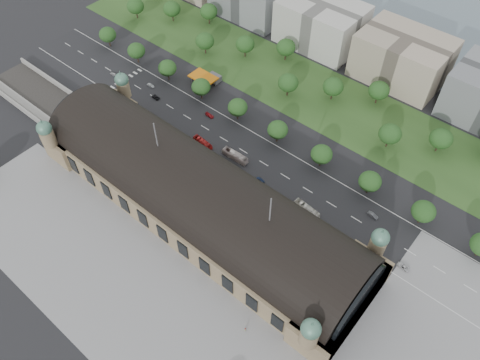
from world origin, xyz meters
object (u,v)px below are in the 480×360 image
Objects in this scene: traffic_car_6 at (403,266)px; parked_car_2 at (170,138)px; petrol_station at (209,78)px; bus_east at (307,209)px; bus_west at (203,143)px; bus_mid at (235,156)px; parked_car_1 at (114,103)px; traffic_car_4 at (260,180)px; traffic_car_5 at (373,215)px; pedestrian_0 at (245,329)px; parked_car_5 at (204,153)px; parked_car_6 at (165,137)px; traffic_car_0 at (113,74)px; traffic_car_2 at (156,97)px; traffic_car_1 at (151,85)px; parked_car_4 at (178,142)px; parked_car_3 at (147,117)px; traffic_car_3 at (210,115)px; parked_car_0 at (150,127)px.

parked_car_2 reaches higher than traffic_car_6.
petrol_station reaches higher than bus_east.
bus_mid reaches higher than bus_west.
parked_car_1 is (-25.00, -44.28, -2.15)m from petrol_station.
traffic_car_5 reaches higher than traffic_car_4.
pedestrian_0 reaches higher than parked_car_1.
parked_car_6 is (-20.98, -4.00, 0.09)m from parked_car_5.
traffic_car_0 is 77.83m from parked_car_5.
traffic_car_2 is at bearing -114.47° from petrol_station.
petrol_station is at bearing 85.17° from traffic_car_5.
traffic_car_5 reaches higher than traffic_car_1.
traffic_car_1 is 0.89× the size of parked_car_4.
bus_east is (75.91, 7.14, 0.91)m from parked_car_6.
traffic_car_1 is 52.01m from bus_west.
traffic_car_1 is 0.39× the size of bus_west.
petrol_station reaches higher than parked_car_3.
petrol_station reaches higher than traffic_car_3.
parked_car_4 is at bearing -74.31° from traffic_car_4.
petrol_station is 40.64m from parked_car_3.
traffic_car_6 is (112.70, -15.38, -0.01)m from traffic_car_3.
petrol_station is at bearing 52.86° from bus_mid.
parked_car_2 is at bearing -123.43° from traffic_car_1.
traffic_car_2 is 42.33m from bus_west.
parked_car_4 is (4.77, 0.60, -0.02)m from parked_car_2.
traffic_car_2 is 1.03× the size of traffic_car_5.
bus_west is 0.83× the size of bus_mid.
traffic_car_1 is 1.05× the size of parked_car_0.
parked_car_2 reaches higher than traffic_car_4.
traffic_car_6 is (143.29, -7.86, 0.01)m from traffic_car_2.
traffic_car_3 is 24.04m from parked_car_2.
pedestrian_0 is (88.72, -48.11, 0.09)m from parked_car_6.
traffic_car_3 is 23.18m from parked_car_4.
traffic_car_6 reaches higher than traffic_car_0.
traffic_car_1 is 57.07m from parked_car_5.
parked_car_0 reaches higher than traffic_car_0.
parked_car_5 is (58.01, 4.00, -0.11)m from parked_car_1.
traffic_car_6 is 0.91× the size of parked_car_6.
parked_car_1 is 1.42× the size of parked_car_3.
parked_car_0 is at bearing -111.47° from parked_car_5.
parked_car_4 is at bearing 78.31° from traffic_car_0.
traffic_car_2 is at bearing 121.64° from parked_car_1.
parked_car_0 is 28.32m from bus_west.
parked_car_5 is 21.36m from parked_car_6.
parked_car_2 reaches higher than parked_car_5.
parked_car_2 is at bearing 109.19° from traffic_car_5.
parked_car_5 reaches higher than traffic_car_2.
parked_car_2 reaches higher than traffic_car_3.
traffic_car_5 reaches higher than traffic_car_2.
parked_car_5 is at bearing -83.03° from traffic_car_6.
parked_car_1 is (18.96, -15.60, 0.15)m from traffic_car_0.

